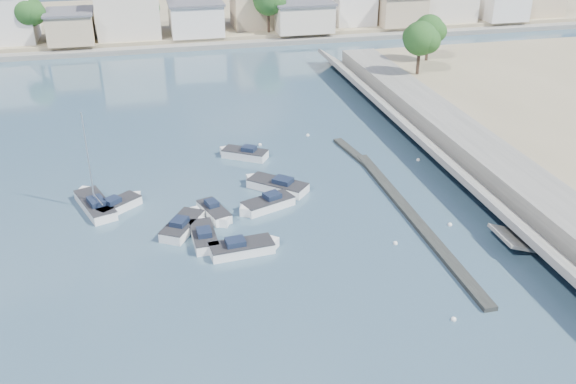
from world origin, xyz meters
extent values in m
plane|color=#2E4E5D|center=(0.00, 40.00, 0.00)|extent=(400.00, 400.00, 0.00)
cube|color=slate|center=(18.50, 13.00, 0.90)|extent=(5.00, 90.00, 1.80)
cube|color=slate|center=(14.15, 13.00, 0.90)|extent=(4.17, 90.00, 2.86)
cube|color=slate|center=(14.00, 4.00, 0.40)|extent=(5.31, 3.50, 1.94)
cube|color=black|center=(7.00, 10.00, 0.17)|extent=(1.00, 26.00, 0.35)
cube|color=black|center=(6.50, 24.00, 0.15)|extent=(2.00, 8.05, 0.30)
cube|color=gray|center=(0.00, 92.00, 0.70)|extent=(160.00, 40.00, 1.40)
cube|color=slate|center=(0.00, 71.00, 0.40)|extent=(160.00, 2.50, 0.80)
cube|color=silver|center=(-34.00, 78.00, 5.15)|extent=(9.00, 9.00, 7.50)
cube|color=tan|center=(-24.00, 75.00, 3.65)|extent=(7.00, 8.00, 4.50)
cube|color=#595960|center=(-24.00, 75.00, 6.08)|extent=(7.42, 8.48, 0.35)
cube|color=beige|center=(-15.00, 77.00, 5.40)|extent=(10.00, 9.00, 8.00)
cube|color=silver|center=(-4.00, 76.00, 3.90)|extent=(8.50, 8.50, 5.00)
cube|color=#595960|center=(-4.00, 76.00, 6.58)|extent=(9.01, 9.01, 0.35)
cube|color=tan|center=(6.00, 79.00, 5.15)|extent=(6.50, 7.50, 7.50)
cube|color=beige|center=(14.00, 75.00, 3.65)|extent=(9.50, 9.00, 4.50)
cube|color=#595960|center=(14.00, 75.00, 6.08)|extent=(10.07, 9.54, 0.35)
cube|color=silver|center=(24.00, 78.00, 5.40)|extent=(7.00, 8.00, 8.00)
cube|color=tan|center=(32.00, 76.00, 3.90)|extent=(8.00, 9.00, 5.00)
cube|color=silver|center=(52.00, 75.00, 3.65)|extent=(7.50, 7.50, 4.50)
cylinder|color=#38281E|center=(-30.00, 75.00, 3.09)|extent=(0.44, 0.44, 3.38)
sphere|color=#174517|center=(-30.00, 75.00, 6.43)|extent=(4.80, 4.80, 4.80)
sphere|color=#174517|center=(-29.10, 74.40, 6.20)|extent=(3.60, 3.60, 3.60)
sphere|color=#174517|center=(-30.75, 75.45, 6.58)|extent=(3.30, 3.30, 3.30)
cylinder|color=#38281E|center=(-12.00, 78.00, 2.86)|extent=(0.44, 0.44, 2.93)
sphere|color=#174517|center=(-12.00, 78.00, 5.75)|extent=(4.16, 4.16, 4.16)
sphere|color=#174517|center=(-11.22, 77.48, 5.56)|extent=(3.12, 3.12, 3.12)
sphere|color=#174517|center=(-12.65, 78.39, 5.88)|extent=(2.86, 2.86, 2.86)
cylinder|color=#38281E|center=(8.00, 74.00, 3.20)|extent=(0.44, 0.44, 3.60)
sphere|color=#174517|center=(8.00, 74.00, 6.76)|extent=(5.12, 5.12, 5.12)
sphere|color=#174517|center=(8.96, 73.36, 6.52)|extent=(3.84, 3.84, 3.84)
cylinder|color=#38281E|center=(24.00, 77.00, 2.97)|extent=(0.44, 0.44, 3.15)
cylinder|color=#38281E|center=(40.00, 76.00, 2.75)|extent=(0.44, 0.44, 2.70)
cylinder|color=#38281E|center=(22.00, 44.00, 3.38)|extent=(0.44, 0.44, 3.15)
sphere|color=#174517|center=(22.00, 44.00, 6.49)|extent=(4.48, 4.48, 4.48)
sphere|color=#174517|center=(22.84, 43.44, 6.28)|extent=(3.36, 3.36, 3.36)
sphere|color=#174517|center=(21.30, 44.42, 6.63)|extent=(3.08, 3.08, 3.08)
cylinder|color=#38281E|center=(26.00, 50.00, 3.26)|extent=(0.44, 0.44, 2.93)
sphere|color=#174517|center=(26.00, 50.00, 6.15)|extent=(4.16, 4.16, 4.16)
sphere|color=#174517|center=(26.78, 49.48, 5.96)|extent=(3.12, 3.12, 3.12)
sphere|color=#174517|center=(25.35, 50.39, 6.29)|extent=(2.86, 2.86, 2.86)
cube|color=white|center=(-10.47, 10.47, 0.30)|extent=(1.90, 4.52, 1.00)
cube|color=white|center=(-10.53, 12.39, 0.30)|extent=(1.75, 1.75, 1.00)
cube|color=#262628|center=(-10.47, 10.47, 0.80)|extent=(1.93, 4.52, 0.08)
cube|color=#182237|center=(-10.45, 10.02, 1.04)|extent=(1.13, 1.38, 0.48)
cube|color=white|center=(-17.10, 17.37, 0.30)|extent=(4.28, 3.84, 1.00)
cube|color=white|center=(-15.71, 18.45, 0.30)|extent=(1.32, 1.32, 1.00)
cube|color=#262628|center=(-17.10, 17.37, 0.80)|extent=(4.30, 3.87, 0.08)
cube|color=#182237|center=(-17.43, 17.12, 1.04)|extent=(1.61, 1.57, 0.48)
cube|color=white|center=(-2.84, 17.98, 0.30)|extent=(5.47, 5.18, 1.00)
cube|color=white|center=(-4.61, 19.54, 0.30)|extent=(1.55, 1.55, 1.00)
cube|color=#262628|center=(-2.84, 17.98, 0.80)|extent=(5.50, 5.21, 0.08)
cube|color=#182237|center=(-2.43, 17.61, 1.04)|extent=(2.08, 2.05, 0.48)
cube|color=white|center=(-4.42, 14.73, 0.30)|extent=(4.87, 3.36, 1.00)
cube|color=white|center=(-6.21, 14.03, 0.30)|extent=(1.72, 1.72, 1.00)
cube|color=#262628|center=(-4.42, 14.73, 0.80)|extent=(4.89, 3.39, 0.08)
cube|color=#182237|center=(-4.00, 14.89, 1.04)|extent=(1.68, 1.56, 0.48)
cube|color=white|center=(-11.95, 12.55, 0.30)|extent=(3.99, 4.97, 1.00)
cube|color=white|center=(-10.92, 14.27, 0.30)|extent=(1.59, 1.59, 1.00)
cube|color=#262628|center=(-11.95, 12.55, 0.80)|extent=(4.02, 4.99, 0.08)
cube|color=#182237|center=(-12.19, 12.14, 1.04)|extent=(1.71, 1.79, 0.48)
cube|color=white|center=(-4.49, 25.85, 0.30)|extent=(4.74, 3.91, 1.00)
cube|color=white|center=(-6.11, 26.88, 0.30)|extent=(1.51, 1.51, 1.00)
cube|color=#262628|center=(-4.49, 25.85, 0.80)|extent=(4.76, 3.94, 0.08)
cube|color=#182237|center=(-4.11, 25.62, 1.04)|extent=(1.73, 1.66, 0.48)
cube|color=white|center=(-9.15, 14.32, 0.30)|extent=(2.62, 4.20, 1.00)
cube|color=white|center=(-8.63, 12.71, 0.30)|extent=(1.41, 1.41, 1.00)
cube|color=#262628|center=(-9.15, 14.32, 0.80)|extent=(2.65, 4.21, 0.08)
cube|color=#182237|center=(-9.27, 14.70, 1.04)|extent=(1.24, 1.41, 0.48)
cube|color=white|center=(-7.85, 8.07, 0.30)|extent=(4.98, 2.31, 1.00)
cube|color=white|center=(-5.78, 8.25, 0.30)|extent=(1.89, 1.89, 1.00)
cube|color=#262628|center=(-7.85, 8.07, 0.80)|extent=(4.98, 2.35, 0.08)
cube|color=#182237|center=(-8.33, 8.03, 1.04)|extent=(1.55, 1.30, 0.48)
cube|color=white|center=(-18.94, 17.87, 0.30)|extent=(3.81, 6.23, 1.00)
cube|color=white|center=(-19.80, 20.33, 0.30)|extent=(1.86, 1.86, 1.00)
cube|color=#262628|center=(-18.94, 17.87, 0.80)|extent=(3.84, 6.24, 0.08)
cube|color=#182237|center=(-18.75, 17.31, 1.04)|extent=(1.74, 2.08, 0.48)
cylinder|color=silver|center=(-18.94, 17.87, 4.80)|extent=(0.12, 0.12, 8.00)
cylinder|color=silver|center=(-18.55, 16.74, 1.50)|extent=(0.87, 2.29, 0.08)
sphere|color=white|center=(4.07, 6.57, 0.05)|extent=(0.38, 0.38, 0.38)
sphere|color=white|center=(9.54, 8.28, 0.05)|extent=(0.38, 0.38, 0.38)
sphere|color=white|center=(4.19, -3.20, 0.05)|extent=(0.38, 0.38, 0.38)
sphere|color=white|center=(12.35, 21.13, 0.05)|extent=(0.38, 0.38, 0.38)
sphere|color=white|center=(-2.41, 28.69, 0.05)|extent=(0.38, 0.38, 0.38)
sphere|color=white|center=(3.23, 30.15, 0.05)|extent=(0.38, 0.38, 0.38)
camera|label=1|loc=(-13.99, -33.28, 26.26)|focal=40.00mm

